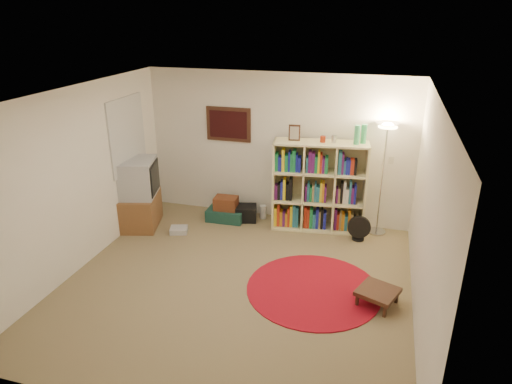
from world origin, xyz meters
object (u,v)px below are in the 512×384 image
at_px(bookshelf, 317,188).
at_px(floor_lamp, 386,143).
at_px(floor_fan, 359,228).
at_px(side_table, 378,292).
at_px(suitcase, 226,214).
at_px(tv_stand, 139,195).

distance_m(bookshelf, floor_lamp, 1.28).
xyz_separation_m(floor_fan, side_table, (0.35, -1.66, -0.03)).
xyz_separation_m(bookshelf, suitcase, (-1.55, -0.12, -0.62)).
relative_size(floor_fan, side_table, 0.70).
bearing_deg(floor_fan, suitcase, 169.65).
bearing_deg(floor_fan, tv_stand, -179.55).
xyz_separation_m(bookshelf, floor_fan, (0.72, -0.26, -0.51)).
relative_size(floor_lamp, floor_fan, 4.47).
distance_m(floor_lamp, suitcase, 2.92).
height_order(floor_lamp, floor_fan, floor_lamp).
xyz_separation_m(bookshelf, floor_lamp, (0.99, 0.10, 0.80)).
distance_m(floor_lamp, tv_stand, 4.04).
distance_m(bookshelf, floor_fan, 0.92).
distance_m(floor_fan, tv_stand, 3.61).
relative_size(bookshelf, tv_stand, 1.54).
relative_size(floor_fan, tv_stand, 0.35).
relative_size(tv_stand, side_table, 1.98).
relative_size(floor_fan, suitcase, 0.64).
bearing_deg(floor_fan, bookshelf, 153.43).
xyz_separation_m(floor_fan, suitcase, (-2.27, 0.14, -0.10)).
bearing_deg(bookshelf, floor_lamp, -1.64).
bearing_deg(bookshelf, side_table, -67.96).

